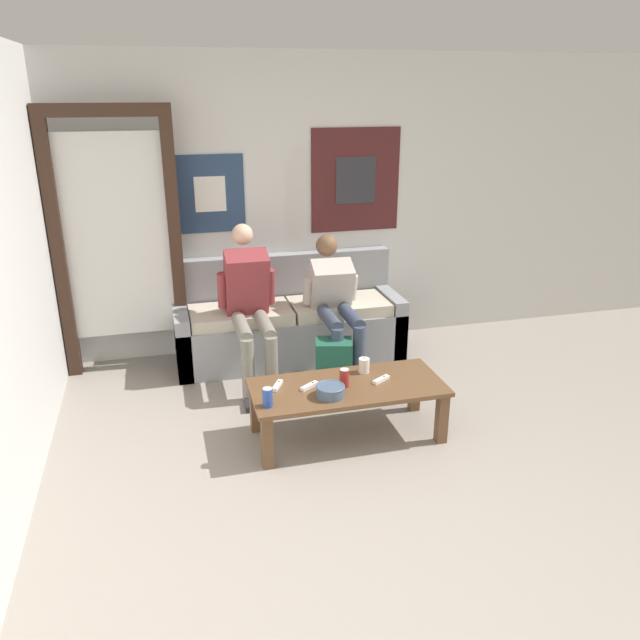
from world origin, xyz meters
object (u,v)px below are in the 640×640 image
Objects in this scene: coffee_table at (347,393)px; couch at (289,324)px; person_seated_teen at (335,301)px; game_controller_near_right at (381,380)px; backpack at (334,368)px; drink_can_red at (344,378)px; game_controller_far_center at (277,386)px; drink_can_blue at (268,397)px; ceramic_bowl at (330,390)px; person_seated_adult at (249,301)px; game_controller_near_left at (309,386)px; pillar_candle at (364,365)px.

couch is at bearing 93.86° from coffee_table.
person_seated_teen is 7.83× the size of game_controller_near_right.
backpack is at bearing 101.94° from game_controller_near_right.
couch is 1.52× the size of coffee_table.
couch is 1.45m from drink_can_red.
couch reaches higher than game_controller_far_center.
backpack is at bearing 79.85° from drink_can_red.
drink_can_blue is at bearing -165.13° from drink_can_red.
drink_can_red reaches higher than ceramic_bowl.
person_seated_adult is at bearing 86.13° from drink_can_blue.
backpack is 0.76m from game_controller_near_left.
game_controller_far_center reaches higher than coffee_table.
person_seated_adult reaches higher than person_seated_teen.
coffee_table is 1.24m from person_seated_adult.
backpack is 0.87m from ceramic_bowl.
pillar_candle is at bearing 112.58° from game_controller_near_right.
person_seated_teen is at bearing 57.35° from drink_can_blue.
drink_can_blue is (-0.79, -1.24, -0.16)m from person_seated_teen.
coffee_table is at bearing 14.97° from drink_can_blue.
drink_can_blue is at bearing -114.06° from game_controller_far_center.
person_seated_teen is 2.60× the size of backpack.
game_controller_near_right is 0.70m from game_controller_far_center.
coffee_table is at bearing -86.14° from couch.
coffee_table is at bearing -65.97° from person_seated_adult.
drink_can_red reaches higher than backpack.
game_controller_near_left is at bearing -16.77° from game_controller_far_center.
game_controller_near_right is at bearing -67.42° from pillar_candle.
game_controller_far_center is at bearing -105.07° from couch.
game_controller_near_left is at bearing -118.68° from backpack.
person_seated_teen reaches higher than couch.
drink_can_red is 0.88× the size of game_controller_near_right.
person_seated_teen is 1.48m from drink_can_blue.
drink_can_blue is at bearing -128.84° from backpack.
ceramic_bowl is 0.42m from drink_can_blue.
person_seated_adult is 1.12× the size of person_seated_teen.
person_seated_teen is at bearing 77.14° from drink_can_red.
ceramic_bowl reaches higher than game_controller_near_left.
backpack is at bearing 51.16° from drink_can_blue.
game_controller_far_center is at bearing 168.77° from coffee_table.
person_seated_adult is at bearing 91.43° from game_controller_far_center.
person_seated_teen is 0.59m from backpack.
game_controller_near_left is at bearing -162.41° from pillar_candle.
couch is 0.64m from person_seated_adult.
backpack is at bearing -75.77° from couch.
backpack is (0.58, -0.41, -0.46)m from person_seated_adult.
game_controller_near_right is at bearing -7.41° from game_controller_far_center.
game_controller_far_center is at bearing -124.54° from person_seated_teen.
backpack is 3.65× the size of pillar_candle.
game_controller_near_left is at bearing -96.42° from couch.
backpack is at bearing 61.32° from game_controller_near_left.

